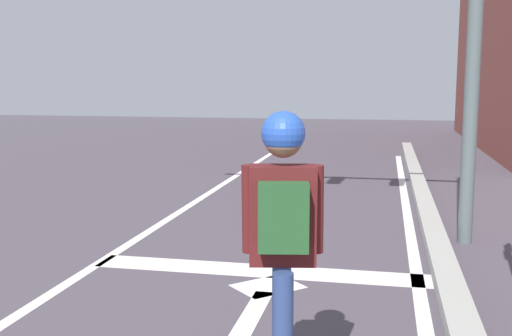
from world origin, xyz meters
The scene contains 7 objects.
lane_line_center centered at (-0.35, 6.00, 0.00)m, with size 0.12×20.00×0.01m, color silver.
lane_line_curbside centered at (2.75, 6.00, 0.00)m, with size 0.12×20.00×0.01m, color silver.
stop_bar centered at (1.27, 6.44, 0.00)m, with size 3.25×0.40×0.01m, color silver.
lane_arrow_stem centered at (1.43, 5.16, 0.00)m, with size 0.16×1.40×0.01m, color silver.
lane_arrow_head centered at (1.43, 6.01, 0.00)m, with size 0.56×0.44×0.01m, color silver.
curb_strip centered at (3.00, 6.00, 0.07)m, with size 0.24×24.00×0.14m, color #9D9D94.
skater centered at (1.89, 4.01, 1.07)m, with size 0.44×0.60×1.59m.
Camera 1 is at (2.41, 0.81, 1.82)m, focal length 43.32 mm.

